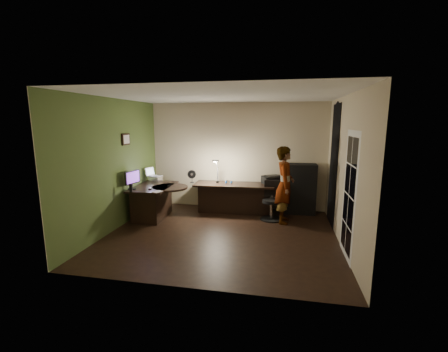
% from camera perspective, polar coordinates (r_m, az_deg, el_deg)
% --- Properties ---
extents(floor, '(4.50, 4.00, 0.01)m').
position_cam_1_polar(floor, '(6.11, -0.51, -11.12)').
color(floor, black).
rests_on(floor, ground).
extents(ceiling, '(4.50, 4.00, 0.01)m').
position_cam_1_polar(ceiling, '(5.71, -0.56, 15.09)').
color(ceiling, silver).
rests_on(ceiling, floor).
extents(wall_back, '(4.50, 0.01, 2.70)m').
position_cam_1_polar(wall_back, '(7.71, 2.46, 3.78)').
color(wall_back, beige).
rests_on(wall_back, floor).
extents(wall_front, '(4.50, 0.01, 2.70)m').
position_cam_1_polar(wall_front, '(3.85, -6.53, -3.01)').
color(wall_front, beige).
rests_on(wall_front, floor).
extents(wall_left, '(0.01, 4.00, 2.70)m').
position_cam_1_polar(wall_left, '(6.59, -20.15, 2.01)').
color(wall_left, beige).
rests_on(wall_left, floor).
extents(wall_right, '(0.01, 4.00, 2.70)m').
position_cam_1_polar(wall_right, '(5.75, 22.06, 0.75)').
color(wall_right, beige).
rests_on(wall_right, floor).
extents(green_wall_overlay, '(0.00, 4.00, 2.70)m').
position_cam_1_polar(green_wall_overlay, '(6.58, -20.04, 2.01)').
color(green_wall_overlay, '#475E29').
rests_on(green_wall_overlay, floor).
extents(arched_doorway, '(0.01, 0.90, 2.60)m').
position_cam_1_polar(arched_doorway, '(6.88, 20.13, 1.92)').
color(arched_doorway, black).
rests_on(arched_doorway, floor).
extents(french_door, '(0.02, 0.92, 2.10)m').
position_cam_1_polar(french_door, '(5.28, 22.74, -3.44)').
color(french_door, white).
rests_on(french_door, floor).
extents(framed_picture, '(0.04, 0.30, 0.25)m').
position_cam_1_polar(framed_picture, '(6.91, -18.23, 6.66)').
color(framed_picture, black).
rests_on(framed_picture, wall_left).
extents(desk_left, '(0.87, 1.36, 0.76)m').
position_cam_1_polar(desk_left, '(7.21, -13.17, -4.80)').
color(desk_left, black).
rests_on(desk_left, floor).
extents(desk_right, '(1.97, 0.75, 0.73)m').
position_cam_1_polar(desk_right, '(7.41, 1.92, -4.25)').
color(desk_right, black).
rests_on(desk_right, floor).
extents(cabinet, '(0.82, 0.42, 1.22)m').
position_cam_1_polar(cabinet, '(7.54, 14.00, -2.37)').
color(cabinet, black).
rests_on(cabinet, floor).
extents(laptop_stand, '(0.30, 0.27, 0.11)m').
position_cam_1_polar(laptop_stand, '(7.67, -12.89, -0.50)').
color(laptop_stand, silver).
rests_on(laptop_stand, desk_left).
extents(laptop, '(0.39, 0.37, 0.21)m').
position_cam_1_polar(laptop, '(7.64, -12.94, 0.75)').
color(laptop, silver).
rests_on(laptop, laptop_stand).
extents(monitor, '(0.18, 0.46, 0.30)m').
position_cam_1_polar(monitor, '(6.86, -17.17, -1.19)').
color(monitor, black).
rests_on(monitor, desk_left).
extents(mouse, '(0.08, 0.10, 0.03)m').
position_cam_1_polar(mouse, '(6.79, -13.96, -2.28)').
color(mouse, silver).
rests_on(mouse, desk_left).
extents(phone, '(0.12, 0.15, 0.01)m').
position_cam_1_polar(phone, '(6.81, -13.90, -2.34)').
color(phone, black).
rests_on(phone, desk_left).
extents(pen, '(0.02, 0.15, 0.01)m').
position_cam_1_polar(pen, '(7.07, -10.42, -1.74)').
color(pen, black).
rests_on(pen, desk_left).
extents(speaker, '(0.09, 0.09, 0.17)m').
position_cam_1_polar(speaker, '(6.61, -17.31, -2.16)').
color(speaker, black).
rests_on(speaker, desk_left).
extents(notepad, '(0.21, 0.25, 0.01)m').
position_cam_1_polar(notepad, '(6.48, -12.61, -2.93)').
color(notepad, silver).
rests_on(notepad, desk_left).
extents(desk_fan, '(0.22, 0.14, 0.32)m').
position_cam_1_polar(desk_fan, '(7.51, -6.12, -0.08)').
color(desk_fan, black).
rests_on(desk_fan, desk_right).
extents(headphones, '(0.18, 0.11, 0.08)m').
position_cam_1_polar(headphones, '(7.41, 0.90, -1.12)').
color(headphones, '#0E449A').
rests_on(headphones, desk_right).
extents(printer, '(0.58, 0.53, 0.21)m').
position_cam_1_polar(printer, '(7.44, 9.22, -0.70)').
color(printer, black).
rests_on(printer, desk_right).
extents(desk_lamp, '(0.16, 0.30, 0.65)m').
position_cam_1_polar(desk_lamp, '(7.39, -1.23, 1.07)').
color(desk_lamp, black).
rests_on(desk_lamp, desk_right).
extents(office_chair, '(0.50, 0.50, 0.89)m').
position_cam_1_polar(office_chair, '(6.94, 9.06, -4.71)').
color(office_chair, black).
rests_on(office_chair, floor).
extents(person, '(0.42, 0.62, 1.70)m').
position_cam_1_polar(person, '(6.73, 11.48, -1.69)').
color(person, '#D8A88C').
rests_on(person, floor).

